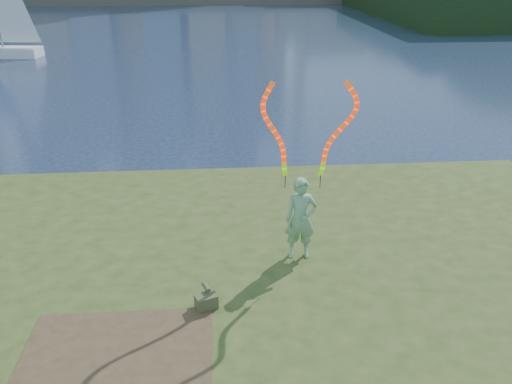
{
  "coord_description": "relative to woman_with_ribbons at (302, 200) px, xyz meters",
  "views": [
    {
      "loc": [
        -0.34,
        -9.44,
        6.89
      ],
      "look_at": [
        0.45,
        1.0,
        1.95
      ],
      "focal_mm": 35.0,
      "sensor_mm": 36.0,
      "label": 1
    }
  ],
  "objects": [
    {
      "name": "sailboat",
      "position": [
        -17.6,
        30.66,
        -0.67
      ],
      "size": [
        5.88,
        2.37,
        8.82
      ],
      "rotation": [
        0.0,
        0.0,
        -0.11
      ],
      "color": "white",
      "rests_on": "ground"
    },
    {
      "name": "grassy_knoll",
      "position": [
        -1.36,
        -2.33,
        -1.85
      ],
      "size": [
        20.0,
        18.0,
        0.8
      ],
      "color": "#354418",
      "rests_on": "ground"
    },
    {
      "name": "ground",
      "position": [
        -1.36,
        -0.04,
        -2.19
      ],
      "size": [
        320.0,
        320.0,
        0.0
      ],
      "primitive_type": "plane",
      "color": "#18243D",
      "rests_on": "ground"
    },
    {
      "name": "dirt_patch",
      "position": [
        -3.56,
        -3.24,
        -1.38
      ],
      "size": [
        3.2,
        3.0,
        0.02
      ],
      "primitive_type": "cube",
      "color": "#47331E",
      "rests_on": "grassy_knoll"
    },
    {
      "name": "canvas_bag",
      "position": [
        -2.06,
        -1.7,
        -1.23
      ],
      "size": [
        0.47,
        0.53,
        0.38
      ],
      "rotation": [
        0.0,
        0.0,
        0.37
      ],
      "color": "#474D2C",
      "rests_on": "grassy_knoll"
    },
    {
      "name": "woman_with_ribbons",
      "position": [
        0.0,
        0.0,
        0.0
      ],
      "size": [
        2.15,
        0.47,
        4.23
      ],
      "rotation": [
        0.0,
        0.0,
        -0.03
      ],
      "color": "#237A28",
      "rests_on": "grassy_knoll"
    }
  ]
}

